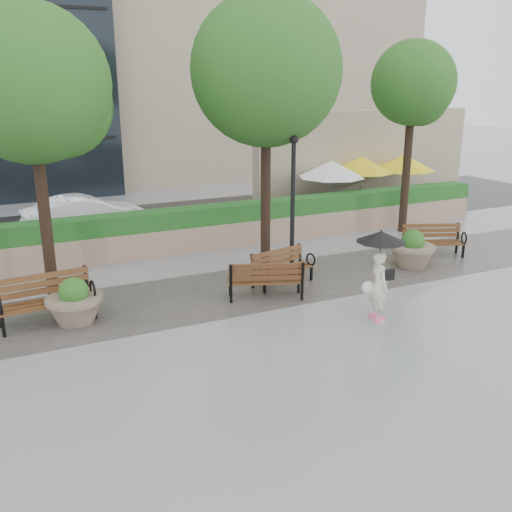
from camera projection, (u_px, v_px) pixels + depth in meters
name	position (u px, v px, depth m)	size (l,w,h in m)	color
ground	(265.00, 341.00, 11.73)	(100.00, 100.00, 0.00)	gray
cobble_strip	(213.00, 294.00, 14.32)	(28.00, 3.20, 0.01)	#383330
hedge_wall	(165.00, 232.00, 17.59)	(24.00, 0.80, 1.35)	#A38169
cafe_wall	(364.00, 160.00, 23.67)	(10.00, 0.60, 4.00)	tan
cafe_hedge	(385.00, 208.00, 22.01)	(8.00, 0.50, 0.90)	#1C4E1A
asphalt_street	(135.00, 225.00, 21.24)	(40.00, 7.00, 0.00)	black
bench_1	(48.00, 310.00, 12.50)	(2.08, 0.98, 1.08)	brown
bench_2	(266.00, 287.00, 13.97)	(1.94, 1.29, 0.97)	brown
bench_3	(283.00, 275.00, 14.93)	(1.79, 1.03, 0.91)	brown
bench_4	(433.00, 247.00, 17.35)	(1.91, 1.32, 0.96)	brown
planter_left	(75.00, 305.00, 12.52)	(1.25, 1.25, 1.05)	#7F6B56
planter_right	(412.00, 252.00, 16.36)	(1.30, 1.30, 1.09)	#7F6B56
lamppost	(292.00, 216.00, 15.28)	(0.28, 0.28, 3.81)	black
tree_0	(38.00, 90.00, 12.81)	(3.63, 3.57, 6.85)	black
tree_1	(270.00, 76.00, 15.22)	(4.03, 4.03, 7.42)	black
tree_2	(415.00, 88.00, 19.07)	(2.98, 2.80, 6.48)	black
patio_umb_white	(332.00, 169.00, 21.15)	(2.50, 2.50, 2.30)	black
patio_umb_yellow_a	(362.00, 165.00, 22.33)	(2.50, 2.50, 2.30)	black
patio_umb_yellow_b	(404.00, 163.00, 22.91)	(2.50, 2.50, 2.30)	black
car_right	(86.00, 215.00, 19.71)	(1.45, 4.16, 1.37)	white
pedestrian	(380.00, 267.00, 12.49)	(1.10, 1.10, 2.02)	beige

